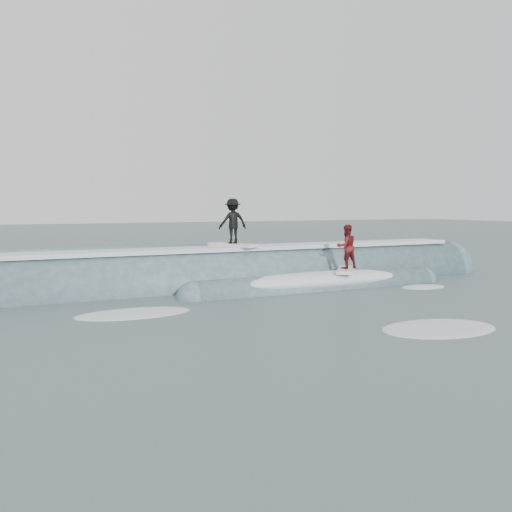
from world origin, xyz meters
name	(u,v)px	position (x,y,z in m)	size (l,w,h in m)	color
ground	(319,306)	(0.00, 0.00, 0.00)	(160.00, 160.00, 0.00)	#3B5156
breaking_wave	(252,284)	(0.20, 4.64, 0.04)	(21.68, 4.09, 2.62)	#37555D
surfer_black	(233,224)	(-0.41, 4.89, 2.18)	(1.24, 2.06, 1.67)	silver
surfer_red	(346,250)	(2.87, 2.69, 1.28)	(1.69, 1.90, 1.61)	white
whitewater	(304,311)	(-0.80, -0.48, 0.00)	(12.43, 6.81, 0.10)	white
far_swells	(146,256)	(0.11, 17.65, 0.00)	(37.16, 8.65, 0.80)	#37555D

